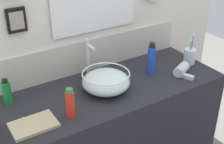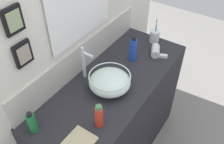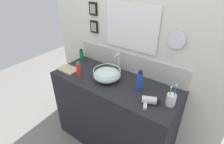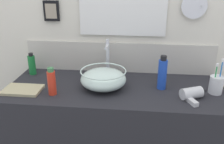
% 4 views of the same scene
% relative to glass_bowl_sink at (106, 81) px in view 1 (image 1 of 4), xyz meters
% --- Properties ---
extents(vanity_counter, '(1.34, 0.54, 0.89)m').
position_rel_glass_bowl_sink_xyz_m(vanity_counter, '(0.07, 0.02, -0.51)').
color(vanity_counter, '#232328').
rests_on(vanity_counter, ground).
extents(back_panel, '(2.11, 0.10, 2.34)m').
position_rel_glass_bowl_sink_xyz_m(back_panel, '(0.07, 0.32, 0.22)').
color(back_panel, silver).
rests_on(back_panel, ground).
extents(glass_bowl_sink, '(0.28, 0.28, 0.12)m').
position_rel_glass_bowl_sink_xyz_m(glass_bowl_sink, '(0.00, 0.00, 0.00)').
color(glass_bowl_sink, silver).
rests_on(glass_bowl_sink, vanity_counter).
extents(faucet, '(0.02, 0.09, 0.25)m').
position_rel_glass_bowl_sink_xyz_m(faucet, '(0.00, 0.21, 0.08)').
color(faucet, silver).
rests_on(faucet, vanity_counter).
extents(hair_drier, '(0.17, 0.17, 0.07)m').
position_rel_glass_bowl_sink_xyz_m(hair_drier, '(0.52, -0.09, -0.03)').
color(hair_drier, silver).
rests_on(hair_drier, vanity_counter).
extents(toothbrush_cup, '(0.08, 0.08, 0.21)m').
position_rel_glass_bowl_sink_xyz_m(toothbrush_cup, '(0.66, -0.00, -0.01)').
color(toothbrush_cup, silver).
rests_on(toothbrush_cup, vanity_counter).
extents(lotion_bottle, '(0.05, 0.05, 0.21)m').
position_rel_glass_bowl_sink_xyz_m(lotion_bottle, '(0.35, 0.03, 0.04)').
color(lotion_bottle, blue).
rests_on(lotion_bottle, vanity_counter).
extents(spray_bottle, '(0.05, 0.05, 0.16)m').
position_rel_glass_bowl_sink_xyz_m(spray_bottle, '(-0.28, -0.12, 0.02)').
color(spray_bottle, red).
rests_on(spray_bottle, vanity_counter).
extents(shampoo_bottle, '(0.05, 0.05, 0.15)m').
position_rel_glass_bowl_sink_xyz_m(shampoo_bottle, '(-0.52, 0.17, 0.01)').
color(shampoo_bottle, '#197233').
rests_on(shampoo_bottle, vanity_counter).
extents(hand_towel, '(0.22, 0.15, 0.02)m').
position_rel_glass_bowl_sink_xyz_m(hand_towel, '(-0.48, -0.10, -0.05)').
color(hand_towel, tan).
rests_on(hand_towel, vanity_counter).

